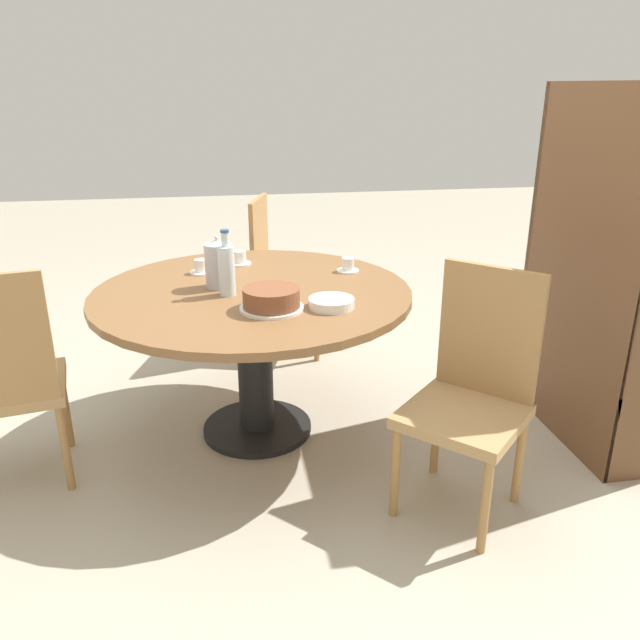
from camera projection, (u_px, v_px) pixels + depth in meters
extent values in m
plane|color=#B2A893|center=(258.00, 430.00, 3.06)|extent=(14.00, 14.00, 0.00)
cylinder|color=black|center=(258.00, 427.00, 3.05)|extent=(0.52, 0.52, 0.03)
cylinder|color=black|center=(255.00, 363.00, 2.93)|extent=(0.17, 0.17, 0.66)
cylinder|color=brown|center=(252.00, 293.00, 2.81)|extent=(1.43, 1.43, 0.04)
cylinder|color=#A87A47|center=(66.00, 408.00, 2.86)|extent=(0.03, 0.03, 0.39)
cylinder|color=#A87A47|center=(65.00, 448.00, 2.55)|extent=(0.03, 0.03, 0.39)
cube|color=tan|center=(11.00, 388.00, 2.57)|extent=(0.49, 0.49, 0.04)
cylinder|color=#A87A47|center=(395.00, 472.00, 2.39)|extent=(0.03, 0.03, 0.39)
cylinder|color=#A87A47|center=(485.00, 506.00, 2.19)|extent=(0.03, 0.03, 0.39)
cylinder|color=#A87A47|center=(436.00, 432.00, 2.66)|extent=(0.03, 0.03, 0.39)
cylinder|color=#A87A47|center=(519.00, 459.00, 2.47)|extent=(0.03, 0.03, 0.39)
cube|color=tan|center=(463.00, 416.00, 2.35)|extent=(0.59, 0.59, 0.04)
cube|color=#A87A47|center=(489.00, 331.00, 2.40)|extent=(0.30, 0.30, 0.52)
cylinder|color=#A87A47|center=(317.00, 331.00, 3.76)|extent=(0.03, 0.03, 0.39)
cylinder|color=#A87A47|center=(324.00, 311.00, 4.10)|extent=(0.03, 0.03, 0.39)
cylinder|color=#A87A47|center=(258.00, 328.00, 3.80)|extent=(0.03, 0.03, 0.39)
cylinder|color=#A87A47|center=(270.00, 308.00, 4.14)|extent=(0.03, 0.03, 0.39)
cube|color=tan|center=(292.00, 286.00, 3.87)|extent=(0.52, 0.52, 0.04)
cube|color=#A87A47|center=(259.00, 241.00, 3.80)|extent=(0.39, 0.14, 0.52)
cube|color=brown|center=(554.00, 249.00, 3.18)|extent=(0.04, 0.28, 1.60)
cube|color=brown|center=(575.00, 273.00, 2.77)|extent=(0.88, 0.02, 1.60)
cube|color=brown|center=(577.00, 425.00, 3.07)|extent=(0.81, 0.27, 0.04)
cube|color=brown|center=(589.00, 354.00, 2.93)|extent=(0.81, 0.27, 0.04)
cube|color=brown|center=(602.00, 272.00, 2.79)|extent=(0.81, 0.27, 0.04)
cube|color=brown|center=(617.00, 181.00, 2.65)|extent=(0.81, 0.27, 0.04)
cube|color=brown|center=(633.00, 85.00, 2.51)|extent=(0.81, 0.27, 0.04)
cube|color=#703384|center=(605.00, 419.00, 2.81)|extent=(0.37, 0.21, 0.27)
cube|color=black|center=(556.00, 373.00, 3.20)|extent=(0.37, 0.21, 0.32)
cube|color=teal|center=(625.00, 347.00, 2.65)|extent=(0.30, 0.21, 0.25)
cube|color=beige|center=(562.00, 306.00, 3.11)|extent=(0.30, 0.21, 0.27)
cube|color=#28703D|center=(573.00, 227.00, 2.97)|extent=(0.29, 0.21, 0.26)
cube|color=gold|center=(589.00, 141.00, 2.81)|extent=(0.34, 0.21, 0.26)
cylinder|color=silver|center=(218.00, 266.00, 2.80)|extent=(0.12, 0.12, 0.20)
cone|color=silver|center=(217.00, 242.00, 2.76)|extent=(0.11, 0.11, 0.02)
sphere|color=silver|center=(216.00, 238.00, 2.76)|extent=(0.02, 0.02, 0.02)
cylinder|color=silver|center=(227.00, 271.00, 2.69)|extent=(0.07, 0.07, 0.22)
cylinder|color=silver|center=(225.00, 240.00, 2.64)|extent=(0.03, 0.03, 0.06)
cylinder|color=#2D5184|center=(225.00, 231.00, 2.63)|extent=(0.04, 0.04, 0.01)
cylinder|color=white|center=(272.00, 308.00, 2.55)|extent=(0.26, 0.26, 0.01)
cylinder|color=brown|center=(271.00, 297.00, 2.54)|extent=(0.23, 0.23, 0.08)
cylinder|color=white|center=(201.00, 272.00, 3.04)|extent=(0.11, 0.11, 0.01)
cylinder|color=white|center=(201.00, 266.00, 3.03)|extent=(0.06, 0.06, 0.06)
cylinder|color=white|center=(348.00, 271.00, 3.07)|extent=(0.11, 0.11, 0.01)
cylinder|color=white|center=(348.00, 264.00, 3.06)|extent=(0.06, 0.06, 0.06)
cylinder|color=white|center=(240.00, 263.00, 3.20)|extent=(0.11, 0.11, 0.01)
cylinder|color=white|center=(240.00, 257.00, 3.18)|extent=(0.06, 0.06, 0.06)
cylinder|color=white|center=(331.00, 306.00, 2.57)|extent=(0.19, 0.19, 0.01)
cylinder|color=white|center=(331.00, 304.00, 2.57)|extent=(0.19, 0.19, 0.01)
cylinder|color=white|center=(331.00, 302.00, 2.57)|extent=(0.19, 0.19, 0.01)
cylinder|color=white|center=(331.00, 299.00, 2.56)|extent=(0.19, 0.19, 0.01)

